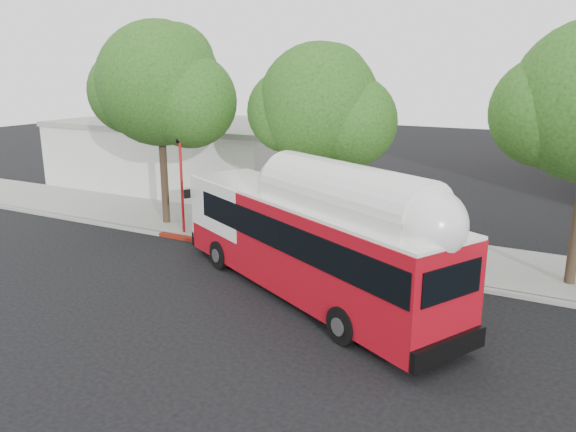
% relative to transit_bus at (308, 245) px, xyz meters
% --- Properties ---
extents(ground, '(120.00, 120.00, 0.00)m').
position_rel_transit_bus_xyz_m(ground, '(-1.11, -0.70, -1.82)').
color(ground, black).
rests_on(ground, ground).
extents(sidewalk, '(60.00, 5.00, 0.15)m').
position_rel_transit_bus_xyz_m(sidewalk, '(-1.11, 5.80, -1.74)').
color(sidewalk, gray).
rests_on(sidewalk, ground).
extents(curb_strip, '(60.00, 0.30, 0.15)m').
position_rel_transit_bus_xyz_m(curb_strip, '(-1.11, 3.20, -1.74)').
color(curb_strip, gray).
rests_on(curb_strip, ground).
extents(red_curb_segment, '(10.00, 0.32, 0.16)m').
position_rel_transit_bus_xyz_m(red_curb_segment, '(-4.11, 3.20, -1.74)').
color(red_curb_segment, maroon).
rests_on(red_curb_segment, ground).
extents(street_tree_left, '(6.67, 5.80, 9.74)m').
position_rel_transit_bus_xyz_m(street_tree_left, '(-9.64, 4.86, 4.79)').
color(street_tree_left, '#2D2116').
rests_on(street_tree_left, ground).
extents(street_tree_mid, '(5.75, 5.00, 8.62)m').
position_rel_transit_bus_xyz_m(street_tree_mid, '(-1.71, 5.36, 4.09)').
color(street_tree_mid, '#2D2116').
rests_on(street_tree_mid, ground).
extents(low_commercial_bldg, '(16.20, 10.20, 4.25)m').
position_rel_transit_bus_xyz_m(low_commercial_bldg, '(-15.11, 13.30, 0.34)').
color(low_commercial_bldg, silver).
rests_on(low_commercial_bldg, ground).
extents(transit_bus, '(12.67, 8.12, 3.88)m').
position_rel_transit_bus_xyz_m(transit_bus, '(0.00, 0.00, 0.00)').
color(transit_bus, '#A70B18').
rests_on(transit_bus, ground).
extents(signal_pole, '(0.13, 0.43, 4.58)m').
position_rel_transit_bus_xyz_m(signal_pole, '(-8.24, 3.78, 0.53)').
color(signal_pole, red).
rests_on(signal_pole, ground).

